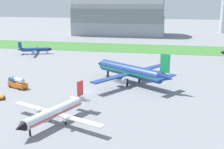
# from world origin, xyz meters

# --- Properties ---
(ground_plane) EXTENTS (600.00, 600.00, 0.00)m
(ground_plane) POSITION_xyz_m (0.00, 0.00, 0.00)
(ground_plane) COLOR gray
(grass_taxiway_strip) EXTENTS (360.00, 28.00, 0.08)m
(grass_taxiway_strip) POSITION_xyz_m (0.00, 77.05, 0.04)
(grass_taxiway_strip) COLOR #3D7533
(grass_taxiway_strip) RESTS_ON ground_plane
(airplane_midfield_jet) EXTENTS (27.75, 27.61, 11.29)m
(airplane_midfield_jet) POSITION_xyz_m (11.37, 10.48, 4.07)
(airplane_midfield_jet) COLOR navy
(airplane_midfield_jet) RESTS_ON ground_plane
(airplane_taxiing_turboprop) EXTENTS (16.47, 19.04, 5.90)m
(airplane_taxiing_turboprop) POSITION_xyz_m (-40.82, 51.45, 2.16)
(airplane_taxiing_turboprop) COLOR navy
(airplane_taxiing_turboprop) RESTS_ON ground_plane
(airplane_foreground_turboprop) EXTENTS (23.70, 20.54, 7.46)m
(airplane_foreground_turboprop) POSITION_xyz_m (-0.66, -22.65, 2.73)
(airplane_foreground_turboprop) COLOR silver
(airplane_foreground_turboprop) RESTS_ON ground_plane
(baggage_cart_midfield) EXTENTS (2.63, 2.91, 0.90)m
(baggage_cart_midfield) POSITION_xyz_m (-21.03, -10.71, 0.57)
(baggage_cart_midfield) COLOR orange
(baggage_cart_midfield) RESTS_ON ground_plane
(fuel_truck_by_runway) EXTENTS (6.92, 4.81, 3.29)m
(fuel_truck_by_runway) POSITION_xyz_m (-21.62, -0.62, 1.58)
(fuel_truck_by_runway) COLOR orange
(fuel_truck_by_runway) RESTS_ON ground_plane
(hangar_distant) EXTENTS (64.33, 32.55, 32.55)m
(hangar_distant) POSITION_xyz_m (-13.79, 134.45, 13.37)
(hangar_distant) COLOR #9399A3
(hangar_distant) RESTS_ON ground_plane
(control_tower) EXTENTS (8.00, 8.00, 36.06)m
(control_tower) POSITION_xyz_m (61.91, 159.32, 21.29)
(control_tower) COLOR silver
(control_tower) RESTS_ON ground_plane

